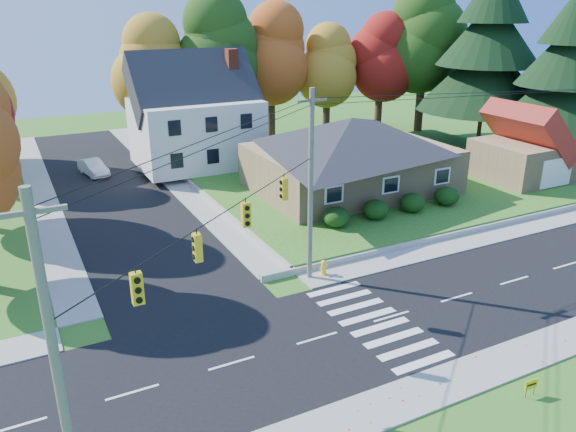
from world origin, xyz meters
name	(u,v)px	position (x,y,z in m)	size (l,w,h in m)	color
ground	(391,317)	(0.00, 0.00, 0.00)	(120.00, 120.00, 0.00)	#3D7923
road_main	(391,317)	(0.00, 0.00, 0.01)	(90.00, 8.00, 0.02)	black
road_cross	(110,188)	(-8.00, 26.00, 0.01)	(8.00, 44.00, 0.02)	black
sidewalk_north	(335,273)	(0.00, 5.00, 0.04)	(90.00, 2.00, 0.08)	#9C9A90
sidewalk_south	(469,375)	(0.00, -5.00, 0.04)	(90.00, 2.00, 0.08)	#9C9A90
lawn	(366,167)	(13.00, 21.00, 0.25)	(30.00, 30.00, 0.50)	#3D7923
ranch_house	(351,153)	(8.00, 16.00, 3.27)	(14.60, 10.60, 5.40)	tan
colonial_house	(196,117)	(0.04, 28.00, 4.58)	(10.40, 8.40, 9.60)	silver
garage	(527,149)	(22.00, 11.99, 2.84)	(7.30, 6.30, 4.60)	tan
hedge_row	(394,206)	(7.50, 9.80, 1.14)	(10.70, 1.70, 1.27)	#163A10
traffic_infrastructure	(378,205)	(-0.15, 1.35, 5.15)	(38.10, 10.66, 10.00)	#666059
tree_lot_0	(151,67)	(-2.00, 34.00, 8.31)	(6.72, 6.72, 12.51)	#3F2A19
tree_lot_1	(217,50)	(4.00, 33.00, 9.61)	(7.84, 7.84, 14.60)	#3F2A19
tree_lot_2	(271,54)	(10.00, 34.00, 8.96)	(7.28, 7.28, 13.56)	#3F2A19
tree_lot_3	(327,66)	(16.00, 33.00, 7.65)	(6.16, 6.16, 11.47)	#3F2A19
tree_lot_4	(381,58)	(22.00, 32.00, 8.31)	(6.72, 6.72, 12.51)	#3F2A19
tree_lot_5	(425,38)	(26.00, 30.00, 10.27)	(8.40, 8.40, 15.64)	#3F2A19
conifer_east_a	(489,52)	(27.00, 22.00, 9.39)	(12.80, 12.80, 16.96)	#3F2A19
conifer_east_b	(568,73)	(28.00, 14.00, 8.28)	(11.20, 11.20, 14.84)	#3F2A19
white_car	(93,168)	(-8.52, 30.20, 0.68)	(1.40, 4.02, 1.32)	silver
fire_hydrant	(324,268)	(-0.69, 5.10, 0.44)	(0.52, 0.41, 0.92)	yellow
yard_sign	(531,385)	(1.14, -6.93, 0.51)	(0.57, 0.07, 0.72)	black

